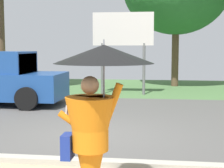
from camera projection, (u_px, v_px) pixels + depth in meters
The scene contains 3 objects.
ground_plane at pixel (109, 114), 11.04m from camera, with size 40.00×22.00×0.20m.
monk_pedestrian at pixel (94, 119), 4.21m from camera, with size 1.18×1.18×2.13m.
roadside_billboard at pixel (123, 35), 14.95m from camera, with size 2.60×0.12×3.50m.
Camera 1 is at (1.53, -7.83, 2.04)m, focal length 56.42 mm.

